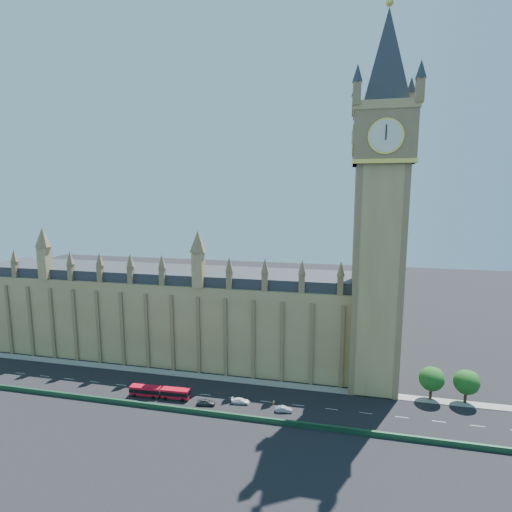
% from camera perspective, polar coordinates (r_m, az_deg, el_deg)
% --- Properties ---
extents(ground, '(400.00, 400.00, 0.00)m').
position_cam_1_polar(ground, '(108.15, -5.17, -19.33)').
color(ground, black).
rests_on(ground, ground).
extents(palace_westminster, '(120.00, 20.00, 28.00)m').
position_cam_1_polar(palace_westminster, '(130.56, -12.86, -7.88)').
color(palace_westminster, '#A4844F').
rests_on(palace_westminster, ground).
extents(elizabeth_tower, '(20.59, 20.59, 105.00)m').
position_cam_1_polar(elizabeth_tower, '(104.88, 17.45, 10.40)').
color(elizabeth_tower, '#A4844F').
rests_on(elizabeth_tower, ground).
extents(bridge_parapet, '(160.00, 0.60, 1.20)m').
position_cam_1_polar(bridge_parapet, '(100.43, -6.86, -21.36)').
color(bridge_parapet, '#1E4C2D').
rests_on(bridge_parapet, ground).
extents(kerb_north, '(160.00, 3.00, 0.16)m').
position_cam_1_polar(kerb_north, '(116.18, -3.68, -17.16)').
color(kerb_north, gray).
rests_on(kerb_north, ground).
extents(tree_east_near, '(6.00, 6.00, 8.50)m').
position_cam_1_polar(tree_east_near, '(112.70, 23.90, -15.69)').
color(tree_east_near, '#382619').
rests_on(tree_east_near, ground).
extents(tree_east_far, '(6.00, 6.00, 8.50)m').
position_cam_1_polar(tree_east_far, '(114.57, 27.97, -15.56)').
color(tree_east_far, '#382619').
rests_on(tree_east_far, ground).
extents(red_bus, '(15.64, 3.04, 2.64)m').
position_cam_1_polar(red_bus, '(109.41, -13.61, -18.38)').
color(red_bus, red).
rests_on(red_bus, ground).
extents(car_grey, '(4.72, 2.38, 1.54)m').
position_cam_1_polar(car_grey, '(104.38, -7.15, -20.00)').
color(car_grey, '#393C40').
rests_on(car_grey, ground).
extents(car_silver, '(4.14, 1.90, 1.32)m').
position_cam_1_polar(car_silver, '(101.28, 3.95, -20.99)').
color(car_silver, '#9B9EA2').
rests_on(car_silver, ground).
extents(car_white, '(4.71, 2.35, 1.31)m').
position_cam_1_polar(car_white, '(104.46, -2.24, -19.98)').
color(car_white, white).
rests_on(car_white, ground).
extents(cone_a, '(0.56, 0.56, 0.70)m').
position_cam_1_polar(cone_a, '(104.93, 2.58, -20.03)').
color(cone_a, black).
rests_on(cone_a, ground).
extents(cone_b, '(0.61, 0.61, 0.78)m').
position_cam_1_polar(cone_b, '(104.39, 2.52, -20.18)').
color(cone_b, black).
rests_on(cone_b, ground).
extents(cone_c, '(0.65, 0.65, 0.79)m').
position_cam_1_polar(cone_c, '(101.59, 4.47, -21.08)').
color(cone_c, black).
rests_on(cone_c, ground).
extents(cone_d, '(0.55, 0.55, 0.78)m').
position_cam_1_polar(cone_d, '(101.92, 3.85, -20.96)').
color(cone_d, black).
rests_on(cone_d, ground).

